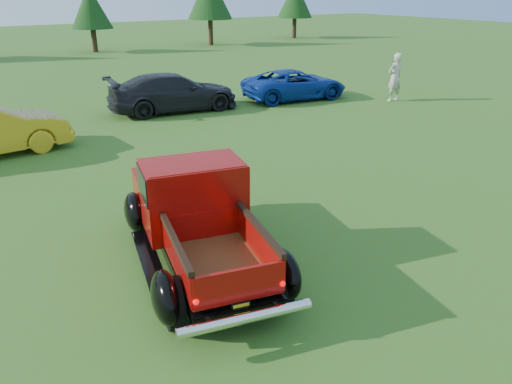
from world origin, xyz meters
name	(u,v)px	position (x,y,z in m)	size (l,w,h in m)	color
ground	(262,244)	(0.00, 0.00, 0.00)	(120.00, 120.00, 0.00)	#3F631C
tree_mid_right	(90,7)	(6.00, 30.00, 2.97)	(2.82, 2.82, 4.40)	#332114
pickup_truck	(194,212)	(-1.17, 0.32, 0.80)	(2.95, 4.82, 1.69)	black
show_car_grey	(173,92)	(3.07, 10.44, 0.69)	(1.93, 4.75, 1.38)	black
show_car_blue	(295,84)	(8.11, 9.65, 0.60)	(1.98, 4.30, 1.20)	navy
spectator	(395,77)	(11.27, 7.21, 0.94)	(0.69, 0.45, 1.89)	#B4B09C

